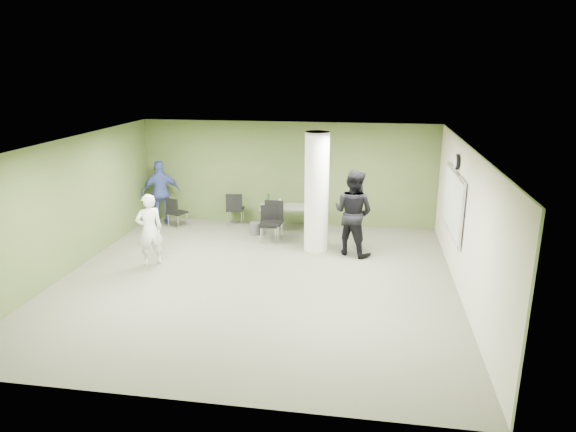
% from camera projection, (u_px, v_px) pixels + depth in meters
% --- Properties ---
extents(floor, '(8.00, 8.00, 0.00)m').
position_uv_depth(floor, '(257.00, 280.00, 10.51)').
color(floor, '#565845').
rests_on(floor, ground).
extents(ceiling, '(8.00, 8.00, 0.00)m').
position_uv_depth(ceiling, '(254.00, 144.00, 9.72)').
color(ceiling, white).
rests_on(ceiling, wall_back).
extents(wall_back, '(8.00, 2.80, 0.02)m').
position_uv_depth(wall_back, '(288.00, 174.00, 13.90)').
color(wall_back, '#4C5F2C').
rests_on(wall_back, floor).
extents(wall_left, '(0.02, 8.00, 2.80)m').
position_uv_depth(wall_left, '(69.00, 206.00, 10.72)').
color(wall_left, '#4C5F2C').
rests_on(wall_left, floor).
extents(wall_right_cream, '(0.02, 8.00, 2.80)m').
position_uv_depth(wall_right_cream, '(466.00, 224.00, 9.51)').
color(wall_right_cream, beige).
rests_on(wall_right_cream, floor).
extents(column, '(0.56, 0.56, 2.80)m').
position_uv_depth(column, '(317.00, 193.00, 11.86)').
color(column, silver).
rests_on(column, floor).
extents(whiteboard, '(0.05, 2.30, 1.30)m').
position_uv_depth(whiteboard, '(453.00, 202.00, 10.63)').
color(whiteboard, silver).
rests_on(whiteboard, wall_right_cream).
extents(wall_clock, '(0.06, 0.32, 0.32)m').
position_uv_depth(wall_clock, '(457.00, 162.00, 10.39)').
color(wall_clock, black).
rests_on(wall_clock, wall_right_cream).
extents(folding_table, '(1.60, 0.91, 0.97)m').
position_uv_depth(folding_table, '(288.00, 208.00, 13.32)').
color(folding_table, gray).
rests_on(folding_table, floor).
extents(wastebasket, '(0.27, 0.27, 0.31)m').
position_uv_depth(wastebasket, '(255.00, 229.00, 13.29)').
color(wastebasket, '#4C4C4C').
rests_on(wastebasket, floor).
extents(chair_back_left, '(0.55, 0.55, 0.85)m').
position_uv_depth(chair_back_left, '(175.00, 210.00, 13.73)').
color(chair_back_left, black).
rests_on(chair_back_left, floor).
extents(chair_back_right, '(0.51, 0.51, 0.92)m').
position_uv_depth(chair_back_right, '(235.00, 207.00, 13.92)').
color(chair_back_right, black).
rests_on(chair_back_right, floor).
extents(chair_table_left, '(0.49, 0.49, 0.88)m').
position_uv_depth(chair_table_left, '(269.00, 221.00, 12.76)').
color(chair_table_left, black).
rests_on(chair_table_left, floor).
extents(chair_table_right, '(0.53, 0.53, 1.00)m').
position_uv_depth(chair_table_right, '(273.00, 218.00, 12.75)').
color(chair_table_right, black).
rests_on(chair_table_right, floor).
extents(woman_white, '(0.69, 0.67, 1.60)m').
position_uv_depth(woman_white, '(149.00, 230.00, 11.13)').
color(woman_white, white).
rests_on(woman_white, floor).
extents(man_black, '(1.21, 1.12, 1.99)m').
position_uv_depth(man_black, '(353.00, 213.00, 11.70)').
color(man_black, black).
rests_on(man_black, floor).
extents(man_blue, '(1.12, 0.87, 1.77)m').
position_uv_depth(man_blue, '(161.00, 193.00, 13.99)').
color(man_blue, '#3F4F9D').
rests_on(man_blue, floor).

